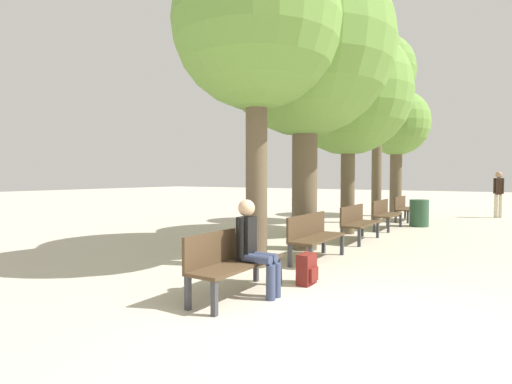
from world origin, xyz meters
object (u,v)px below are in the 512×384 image
Objects in this scene: bench_row_0 at (232,258)px; tree_row_0 at (256,27)px; bench_row_1 at (313,234)px; backpack at (307,269)px; pedestrian_near at (499,191)px; trash_bin at (419,213)px; tree_row_2 at (348,93)px; tree_row_3 at (378,74)px; tree_row_1 at (305,50)px; bench_row_2 at (357,221)px; bench_row_3 at (385,212)px; bench_row_4 at (404,207)px; tree_row_4 at (397,125)px; person_seated at (254,244)px.

bench_row_0 is 0.29× the size of tree_row_0.
bench_row_1 is 3.57× the size of backpack.
pedestrian_near reaches higher than trash_bin.
bench_row_1 is at bearing -80.33° from tree_row_2.
pedestrian_near is at bearing 73.63° from tree_row_0.
tree_row_3 is 7.46× the size of trash_bin.
tree_row_0 reaches higher than trash_bin.
tree_row_1 is (0.00, 1.85, 0.14)m from tree_row_0.
tree_row_3 reaches higher than bench_row_2.
bench_row_3 is 2.48m from bench_row_4.
tree_row_0 is at bearing -95.82° from bench_row_3.
bench_row_1 is 0.92× the size of pedestrian_near.
bench_row_2 is 8.18m from pedestrian_near.
trash_bin is (1.32, -0.17, -4.31)m from tree_row_3.
backpack is 0.26× the size of pedestrian_near.
tree_row_2 is at bearing -90.00° from tree_row_3.
tree_row_0 is 1.86m from tree_row_1.
tree_row_4 is 3.92× the size of person_seated.
tree_row_2 is (-0.60, -3.90, 3.16)m from bench_row_4.
tree_row_2 reaches higher than trash_bin.
bench_row_3 is 5.90m from pedestrian_near.
bench_row_2 is 0.26× the size of tree_row_1.
bench_row_0 is at bearing -86.06° from tree_row_3.
tree_row_2 reaches higher than bench_row_4.
tree_row_3 reaches higher than bench_row_3.
person_seated reaches higher than bench_row_3.
bench_row_3 is at bearing 91.72° from person_seated.
bench_row_4 is 9.76m from person_seated.
backpack is (0.58, -6.48, -0.26)m from bench_row_3.
bench_row_3 is at bearing -117.02° from pedestrian_near.
tree_row_4 is at bearing 93.87° from bench_row_1.
tree_row_4 reaches higher than person_seated.
person_seated is at bearing -75.75° from tree_row_1.
bench_row_2 is 3.38m from tree_row_2.
person_seated is (0.82, -5.85, -2.99)m from tree_row_2.
bench_row_2 is 1.27× the size of person_seated.
tree_row_0 is (-0.60, -0.95, 3.44)m from bench_row_1.
bench_row_1 is at bearing -104.69° from pedestrian_near.
tree_row_2 is at bearing -90.00° from tree_row_4.
tree_row_3 reaches higher than bench_row_0.
bench_row_3 reaches higher than backpack.
tree_row_0 reaches higher than bench_row_1.
bench_row_0 is 8.59m from trash_bin.
pedestrian_near is at bearing 63.84° from tree_row_2.
tree_row_4 is (-0.60, 11.36, 2.94)m from bench_row_0.
tree_row_1 is 7.37× the size of trash_bin.
trash_bin is at bearing 86.61° from person_seated.
tree_row_1 is 0.99× the size of tree_row_3.
backpack is (0.58, 0.95, -0.26)m from bench_row_0.
bench_row_2 is 1.00× the size of bench_row_3.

